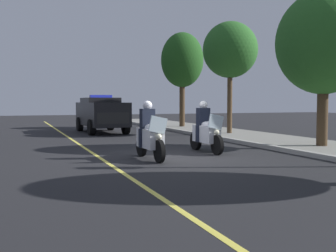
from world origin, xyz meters
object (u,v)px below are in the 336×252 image
(police_motorcycle_lead_right, at_px, (206,131))
(tree_behind_suv, at_px, (182,60))
(police_motorcycle_lead_left, at_px, (150,136))
(tree_mid_block, at_px, (324,43))
(police_suv, at_px, (101,113))
(tree_far_back, at_px, (230,50))

(police_motorcycle_lead_right, height_order, tree_behind_suv, tree_behind_suv)
(police_motorcycle_lead_left, relative_size, tree_mid_block, 0.39)
(police_motorcycle_lead_right, xyz_separation_m, tree_behind_suv, (-11.76, 4.12, 3.61))
(police_motorcycle_lead_left, height_order, tree_mid_block, tree_mid_block)
(police_motorcycle_lead_left, height_order, police_motorcycle_lead_right, same)
(police_motorcycle_lead_right, relative_size, tree_mid_block, 0.39)
(police_motorcycle_lead_right, height_order, police_suv, police_suv)
(police_suv, height_order, tree_behind_suv, tree_behind_suv)
(police_motorcycle_lead_right, relative_size, police_suv, 0.43)
(police_motorcycle_lead_right, xyz_separation_m, tree_mid_block, (0.50, 4.42, 3.08))
(police_motorcycle_lead_left, relative_size, police_motorcycle_lead_right, 1.00)
(police_motorcycle_lead_left, distance_m, tree_far_back, 10.02)
(police_motorcycle_lead_right, height_order, tree_mid_block, tree_mid_block)
(tree_far_back, bearing_deg, police_suv, -124.34)
(tree_far_back, height_order, tree_behind_suv, tree_behind_suv)
(police_motorcycle_lead_left, bearing_deg, tree_mid_block, 93.31)
(police_suv, relative_size, tree_mid_block, 0.90)
(tree_behind_suv, bearing_deg, police_motorcycle_lead_right, -19.32)
(police_motorcycle_lead_left, relative_size, tree_far_back, 0.38)
(police_suv, xyz_separation_m, tree_behind_suv, (-1.98, 5.63, 3.24))
(tree_behind_suv, bearing_deg, tree_mid_block, 1.39)
(police_motorcycle_lead_right, distance_m, tree_behind_suv, 12.97)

